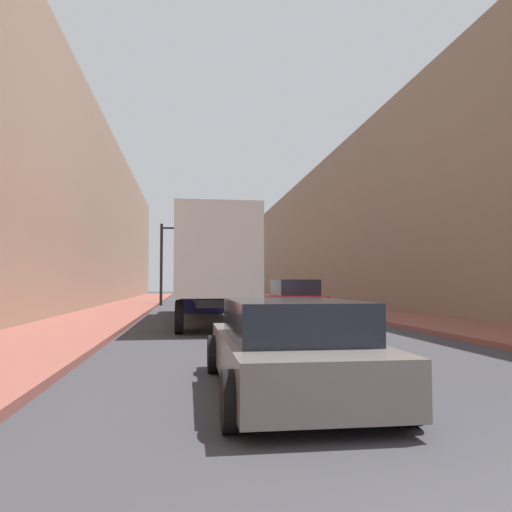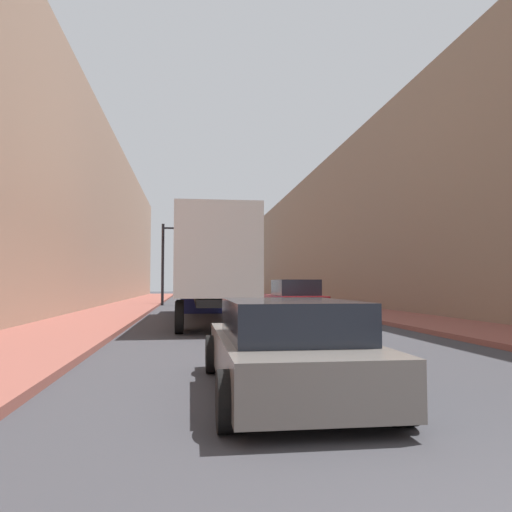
% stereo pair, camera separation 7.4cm
% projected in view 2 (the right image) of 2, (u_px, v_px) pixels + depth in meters
% --- Properties ---
extents(sidewalk_right, '(3.48, 80.00, 0.15)m').
position_uv_depth(sidewalk_right, '(325.00, 306.00, 32.87)').
color(sidewalk_right, brown).
rests_on(sidewalk_right, ground).
extents(sidewalk_left, '(3.48, 80.00, 0.15)m').
position_uv_depth(sidewalk_left, '(128.00, 307.00, 31.20)').
color(sidewalk_left, brown).
rests_on(sidewalk_left, ground).
extents(building_right, '(6.00, 80.00, 11.42)m').
position_uv_depth(building_right, '(392.00, 222.00, 33.81)').
color(building_right, '#846B56').
rests_on(building_right, ground).
extents(building_left, '(6.00, 80.00, 12.51)m').
position_uv_depth(building_left, '(51.00, 208.00, 30.92)').
color(building_left, '#997A66').
rests_on(building_left, ground).
extents(semi_truck, '(2.58, 14.20, 3.94)m').
position_uv_depth(semi_truck, '(210.00, 267.00, 21.20)').
color(semi_truck, silver).
rests_on(semi_truck, ground).
extents(sedan_car, '(2.10, 4.75, 1.30)m').
position_uv_depth(sedan_car, '(286.00, 348.00, 6.93)').
color(sedan_car, slate).
rests_on(sedan_car, ground).
extents(suv_car, '(2.19, 4.93, 1.70)m').
position_uv_depth(suv_car, '(294.00, 300.00, 22.12)').
color(suv_car, maroon).
rests_on(suv_car, ground).
extents(traffic_signal_gantry, '(5.40, 0.35, 5.83)m').
position_uv_depth(traffic_signal_gantry, '(184.00, 247.00, 35.85)').
color(traffic_signal_gantry, black).
rests_on(traffic_signal_gantry, ground).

